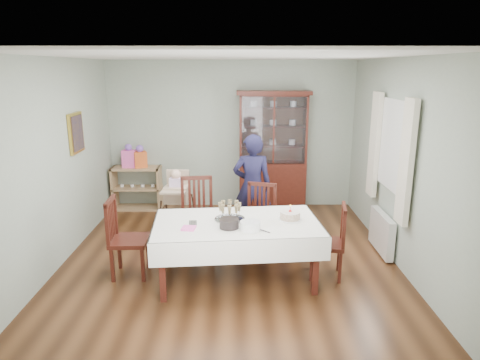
{
  "coord_description": "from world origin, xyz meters",
  "views": [
    {
      "loc": [
        0.12,
        -5.36,
        2.57
      ],
      "look_at": [
        0.15,
        0.2,
        1.1
      ],
      "focal_mm": 32.0,
      "sensor_mm": 36.0,
      "label": 1
    }
  ],
  "objects_px": {
    "high_chair": "(177,210)",
    "woman": "(252,187)",
    "dining_table": "(237,251)",
    "chair_far_left": "(198,230)",
    "champagne_tray": "(230,215)",
    "birthday_cake": "(290,216)",
    "gift_bag_pink": "(129,157)",
    "chair_end_right": "(327,255)",
    "gift_bag_orange": "(140,157)",
    "china_cabinet": "(273,150)",
    "chair_far_right": "(259,232)",
    "sideboard": "(137,188)",
    "chair_end_left": "(129,253)"
  },
  "relations": [
    {
      "from": "high_chair",
      "to": "woman",
      "type": "bearing_deg",
      "value": 3.11
    },
    {
      "from": "dining_table",
      "to": "chair_far_left",
      "type": "bearing_deg",
      "value": 122.47
    },
    {
      "from": "dining_table",
      "to": "champagne_tray",
      "type": "height_order",
      "value": "champagne_tray"
    },
    {
      "from": "birthday_cake",
      "to": "gift_bag_pink",
      "type": "bearing_deg",
      "value": 134.18
    },
    {
      "from": "dining_table",
      "to": "chair_end_right",
      "type": "relative_size",
      "value": 2.23
    },
    {
      "from": "gift_bag_pink",
      "to": "gift_bag_orange",
      "type": "bearing_deg",
      "value": 0.0
    },
    {
      "from": "china_cabinet",
      "to": "chair_end_right",
      "type": "height_order",
      "value": "china_cabinet"
    },
    {
      "from": "dining_table",
      "to": "chair_far_right",
      "type": "bearing_deg",
      "value": 69.37
    },
    {
      "from": "china_cabinet",
      "to": "gift_bag_orange",
      "type": "distance_m",
      "value": 2.41
    },
    {
      "from": "sideboard",
      "to": "woman",
      "type": "relative_size",
      "value": 0.56
    },
    {
      "from": "woman",
      "to": "birthday_cake",
      "type": "height_order",
      "value": "woman"
    },
    {
      "from": "high_chair",
      "to": "champagne_tray",
      "type": "distance_m",
      "value": 1.68
    },
    {
      "from": "sideboard",
      "to": "high_chair",
      "type": "height_order",
      "value": "high_chair"
    },
    {
      "from": "chair_far_left",
      "to": "birthday_cake",
      "type": "distance_m",
      "value": 1.54
    },
    {
      "from": "woman",
      "to": "gift_bag_pink",
      "type": "height_order",
      "value": "woman"
    },
    {
      "from": "sideboard",
      "to": "gift_bag_pink",
      "type": "height_order",
      "value": "gift_bag_pink"
    },
    {
      "from": "chair_far_left",
      "to": "high_chair",
      "type": "distance_m",
      "value": 0.69
    },
    {
      "from": "sideboard",
      "to": "high_chair",
      "type": "distance_m",
      "value": 1.62
    },
    {
      "from": "chair_end_left",
      "to": "gift_bag_orange",
      "type": "xyz_separation_m",
      "value": [
        -0.39,
        2.63,
        0.68
      ]
    },
    {
      "from": "woman",
      "to": "birthday_cake",
      "type": "bearing_deg",
      "value": 106.53
    },
    {
      "from": "dining_table",
      "to": "gift_bag_pink",
      "type": "bearing_deg",
      "value": 125.47
    },
    {
      "from": "china_cabinet",
      "to": "high_chair",
      "type": "bearing_deg",
      "value": -140.4
    },
    {
      "from": "china_cabinet",
      "to": "chair_far_right",
      "type": "height_order",
      "value": "china_cabinet"
    },
    {
      "from": "chair_end_right",
      "to": "high_chair",
      "type": "distance_m",
      "value": 2.48
    },
    {
      "from": "dining_table",
      "to": "birthday_cake",
      "type": "height_order",
      "value": "birthday_cake"
    },
    {
      "from": "china_cabinet",
      "to": "chair_end_right",
      "type": "relative_size",
      "value": 2.32
    },
    {
      "from": "chair_far_right",
      "to": "chair_end_left",
      "type": "xyz_separation_m",
      "value": [
        -1.68,
        -0.7,
        0.01
      ]
    },
    {
      "from": "chair_end_right",
      "to": "birthday_cake",
      "type": "height_order",
      "value": "birthday_cake"
    },
    {
      "from": "dining_table",
      "to": "high_chair",
      "type": "distance_m",
      "value": 1.73
    },
    {
      "from": "dining_table",
      "to": "chair_far_left",
      "type": "distance_m",
      "value": 1.04
    },
    {
      "from": "chair_far_left",
      "to": "gift_bag_orange",
      "type": "xyz_separation_m",
      "value": [
        -1.2,
        1.88,
        0.67
      ]
    },
    {
      "from": "chair_far_right",
      "to": "gift_bag_orange",
      "type": "relative_size",
      "value": 2.36
    },
    {
      "from": "chair_far_right",
      "to": "chair_end_right",
      "type": "height_order",
      "value": "chair_far_right"
    },
    {
      "from": "champagne_tray",
      "to": "gift_bag_orange",
      "type": "bearing_deg",
      "value": 121.84
    },
    {
      "from": "chair_far_left",
      "to": "gift_bag_pink",
      "type": "height_order",
      "value": "gift_bag_pink"
    },
    {
      "from": "dining_table",
      "to": "gift_bag_pink",
      "type": "relative_size",
      "value": 4.82
    },
    {
      "from": "dining_table",
      "to": "chair_end_right",
      "type": "bearing_deg",
      "value": 4.6
    },
    {
      "from": "dining_table",
      "to": "chair_end_left",
      "type": "xyz_separation_m",
      "value": [
        -1.37,
        0.13,
        -0.08
      ]
    },
    {
      "from": "chair_end_right",
      "to": "birthday_cake",
      "type": "distance_m",
      "value": 0.72
    },
    {
      "from": "champagne_tray",
      "to": "gift_bag_orange",
      "type": "height_order",
      "value": "gift_bag_orange"
    },
    {
      "from": "dining_table",
      "to": "chair_end_left",
      "type": "distance_m",
      "value": 1.37
    },
    {
      "from": "chair_far_left",
      "to": "high_chair",
      "type": "relative_size",
      "value": 0.99
    },
    {
      "from": "chair_far_left",
      "to": "chair_end_left",
      "type": "height_order",
      "value": "chair_far_left"
    },
    {
      "from": "dining_table",
      "to": "champagne_tray",
      "type": "xyz_separation_m",
      "value": [
        -0.09,
        0.06,
        0.45
      ]
    },
    {
      "from": "chair_end_left",
      "to": "gift_bag_orange",
      "type": "bearing_deg",
      "value": 6.96
    },
    {
      "from": "dining_table",
      "to": "high_chair",
      "type": "xyz_separation_m",
      "value": [
        -0.93,
        1.45,
        0.03
      ]
    },
    {
      "from": "high_chair",
      "to": "dining_table",
      "type": "bearing_deg",
      "value": -51.89
    },
    {
      "from": "chair_end_right",
      "to": "high_chair",
      "type": "height_order",
      "value": "high_chair"
    },
    {
      "from": "chair_far_left",
      "to": "gift_bag_pink",
      "type": "distance_m",
      "value": 2.44
    },
    {
      "from": "sideboard",
      "to": "gift_bag_pink",
      "type": "relative_size",
      "value": 2.08
    }
  ]
}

